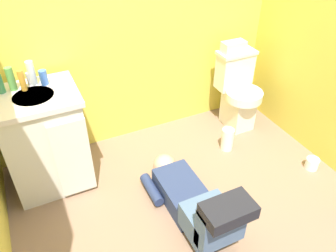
{
  "coord_description": "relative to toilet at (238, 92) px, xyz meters",
  "views": [
    {
      "loc": [
        -0.91,
        -1.52,
        2.0
      ],
      "look_at": [
        0.01,
        0.39,
        0.45
      ],
      "focal_mm": 35.62,
      "sensor_mm": 36.0,
      "label": 1
    }
  ],
  "objects": [
    {
      "name": "tissue_box",
      "position": [
        -0.04,
        0.09,
        0.43
      ],
      "size": [
        0.22,
        0.11,
        0.1
      ],
      "primitive_type": "cube",
      "color": "silver",
      "rests_on": "toilet"
    },
    {
      "name": "vanity_cabinet",
      "position": [
        -1.8,
        -0.05,
        0.05
      ],
      "size": [
        0.6,
        0.53,
        0.82
      ],
      "color": "silver",
      "rests_on": "ground_plane"
    },
    {
      "name": "person_plumber",
      "position": [
        -0.97,
        -0.89,
        -0.19
      ],
      "size": [
        0.39,
        1.06,
        0.52
      ],
      "color": "navy",
      "rests_on": "ground_plane"
    },
    {
      "name": "bottle_green",
      "position": [
        -1.92,
        0.08,
        0.54
      ],
      "size": [
        0.05,
        0.05,
        0.17
      ],
      "primitive_type": "cylinder",
      "color": "#539646",
      "rests_on": "vanity_cabinet"
    },
    {
      "name": "bottle_amber",
      "position": [
        -1.85,
        0.04,
        0.53
      ],
      "size": [
        0.04,
        0.04,
        0.15
      ],
      "primitive_type": "cylinder",
      "color": "gold",
      "rests_on": "vanity_cabinet"
    },
    {
      "name": "bottle_clear",
      "position": [
        -1.78,
        0.1,
        0.54
      ],
      "size": [
        0.05,
        0.05,
        0.18
      ],
      "primitive_type": "cylinder",
      "color": "silver",
      "rests_on": "vanity_cabinet"
    },
    {
      "name": "toilet_paper_roll",
      "position": [
        0.22,
        -0.86,
        -0.32
      ],
      "size": [
        0.11,
        0.11,
        0.1
      ],
      "primitive_type": "cylinder",
      "color": "white",
      "rests_on": "ground_plane"
    },
    {
      "name": "faucet",
      "position": [
        -1.81,
        0.1,
        0.5
      ],
      "size": [
        0.02,
        0.02,
        0.1
      ],
      "primitive_type": "cylinder",
      "color": "silver",
      "rests_on": "vanity_cabinet"
    },
    {
      "name": "wall_back",
      "position": [
        -0.91,
        0.33,
        0.83
      ],
      "size": [
        2.74,
        0.08,
        2.4
      ],
      "primitive_type": "cube",
      "color": "#E0CB49",
      "rests_on": "ground_plane"
    },
    {
      "name": "paper_towel_roll",
      "position": [
        -0.3,
        -0.32,
        -0.26
      ],
      "size": [
        0.11,
        0.11,
        0.22
      ],
      "primitive_type": "cylinder",
      "color": "white",
      "rests_on": "ground_plane"
    },
    {
      "name": "ground_plane",
      "position": [
        -0.91,
        -0.72,
        -0.39
      ],
      "size": [
        3.08,
        3.02,
        0.04
      ],
      "primitive_type": "cube",
      "color": "#82644E"
    },
    {
      "name": "bottle_blue",
      "position": [
        -1.71,
        0.07,
        0.51
      ],
      "size": [
        0.06,
        0.06,
        0.11
      ],
      "primitive_type": "cylinder",
      "color": "#3A66BE",
      "rests_on": "vanity_cabinet"
    },
    {
      "name": "toilet",
      "position": [
        0.0,
        0.0,
        0.0
      ],
      "size": [
        0.36,
        0.46,
        0.75
      ],
      "color": "silver",
      "rests_on": "ground_plane"
    }
  ]
}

